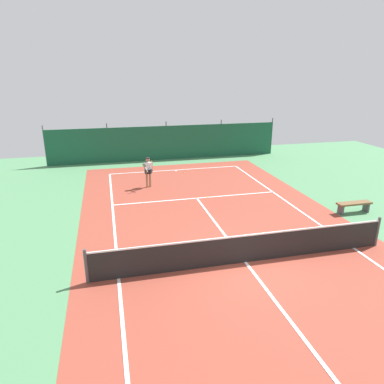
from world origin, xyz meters
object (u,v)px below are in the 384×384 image
tennis_net (246,248)px  tennis_ball_near_player (207,197)px  tennis_ball_midcourt (184,172)px  tennis_player (148,170)px  courtside_bench (354,205)px

tennis_net → tennis_ball_near_player: (0.55, 6.40, -0.48)m
tennis_ball_near_player → tennis_ball_midcourt: same height
tennis_net → tennis_player: tennis_player is taller
tennis_player → courtside_bench: (8.40, -5.88, -0.59)m
tennis_net → tennis_ball_near_player: 6.44m
tennis_net → courtside_bench: 6.95m
tennis_ball_midcourt → courtside_bench: size_ratio=0.04×
tennis_player → courtside_bench: tennis_player is taller
tennis_player → tennis_ball_midcourt: (2.48, 2.33, -0.93)m
tennis_ball_near_player → tennis_ball_midcourt: bearing=91.9°
tennis_player → tennis_ball_near_player: bearing=117.2°
tennis_net → courtside_bench: tennis_net is taller
tennis_player → tennis_ball_midcourt: 3.53m
tennis_player → tennis_ball_near_player: size_ratio=24.85×
tennis_ball_near_player → courtside_bench: 6.74m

